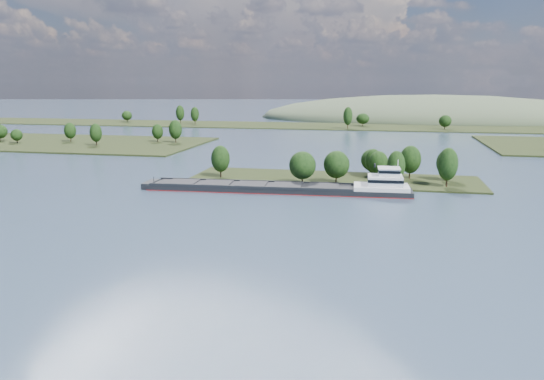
# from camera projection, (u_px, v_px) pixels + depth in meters

# --- Properties ---
(ground) EXTENTS (1800.00, 1800.00, 0.00)m
(ground) POSITION_uv_depth(u_px,v_px,m) (310.00, 224.00, 128.03)
(ground) COLOR #34455B
(ground) RESTS_ON ground
(tree_island) EXTENTS (100.00, 32.73, 13.91)m
(tree_island) POSITION_uv_depth(u_px,v_px,m) (350.00, 170.00, 182.03)
(tree_island) COLOR black
(tree_island) RESTS_ON ground
(back_shoreline) EXTENTS (900.00, 60.00, 16.60)m
(back_shoreline) POSITION_uv_depth(u_px,v_px,m) (373.00, 127.00, 394.35)
(back_shoreline) COLOR black
(back_shoreline) RESTS_ON ground
(hill_west) EXTENTS (320.00, 160.00, 44.00)m
(hill_west) POSITION_uv_depth(u_px,v_px,m) (433.00, 119.00, 480.02)
(hill_west) COLOR #445238
(hill_west) RESTS_ON ground
(cargo_barge) EXTENTS (85.12, 14.90, 11.45)m
(cargo_barge) POSITION_uv_depth(u_px,v_px,m) (294.00, 187.00, 165.61)
(cargo_barge) COLOR black
(cargo_barge) RESTS_ON ground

